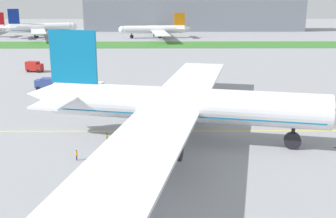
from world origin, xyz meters
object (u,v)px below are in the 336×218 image
parked_airliner_far_right (39,28)px  parked_airliner_far_outer (156,30)px  ground_crew_marshaller_front (107,137)px  ground_crew_wingwalker_starboard (76,154)px  service_truck_baggage_loader (34,66)px  service_truck_fuel_bowser (48,83)px  ground_crew_wingwalker_port (134,124)px  airliner_foreground (180,105)px

parked_airliner_far_right → parked_airliner_far_outer: size_ratio=0.97×
ground_crew_marshaller_front → ground_crew_wingwalker_starboard: bearing=-115.9°
service_truck_baggage_loader → parked_airliner_far_outer: (34.30, 92.72, 2.57)m
parked_airliner_far_right → service_truck_fuel_bowser: bearing=-73.5°
ground_crew_marshaller_front → ground_crew_wingwalker_starboard: ground_crew_marshaller_front is taller
ground_crew_marshaller_front → service_truck_baggage_loader: (-29.68, 61.64, 0.64)m
ground_crew_wingwalker_port → parked_airliner_far_outer: (0.82, 147.48, 3.18)m
ground_crew_wingwalker_port → ground_crew_marshaller_front: bearing=-118.9°
ground_crew_wingwalker_port → service_truck_fuel_bowser: bearing=126.6°
ground_crew_marshaller_front → service_truck_fuel_bowser: size_ratio=0.28×
ground_crew_marshaller_front → service_truck_baggage_loader: bearing=115.7°
ground_crew_wingwalker_port → parked_airliner_far_outer: bearing=89.7°
service_truck_fuel_bowser → parked_airliner_far_outer: parked_airliner_far_outer is taller
airliner_foreground → service_truck_fuel_bowser: 48.83m
ground_crew_marshaller_front → service_truck_fuel_bowser: bearing=117.0°
ground_crew_wingwalker_port → service_truck_baggage_loader: 64.18m
ground_crew_wingwalker_starboard → parked_airliner_far_right: 171.06m
parked_airliner_far_right → ground_crew_wingwalker_starboard: bearing=-72.6°
ground_crew_wingwalker_starboard → airliner_foreground: bearing=28.4°
ground_crew_wingwalker_starboard → service_truck_baggage_loader: size_ratio=0.30×
ground_crew_marshaller_front → service_truck_baggage_loader: 68.42m
ground_crew_marshaller_front → service_truck_baggage_loader: service_truck_baggage_loader is taller
airliner_foreground → parked_airliner_far_right: bearing=113.1°
airliner_foreground → service_truck_baggage_loader: bearing=124.3°
service_truck_baggage_loader → parked_airliner_far_right: parked_airliner_far_right is taller
service_truck_fuel_bowser → parked_airliner_far_outer: (24.17, 116.01, 2.67)m
ground_crew_wingwalker_starboard → service_truck_fuel_bowser: size_ratio=0.26×
ground_crew_wingwalker_starboard → service_truck_fuel_bowser: 48.24m
ground_crew_wingwalker_starboard → service_truck_fuel_bowser: (-16.09, 45.47, 0.60)m
airliner_foreground → ground_crew_marshaller_front: (-11.68, -1.07, -4.92)m
service_truck_fuel_bowser → service_truck_baggage_loader: bearing=113.5°
ground_crew_marshaller_front → parked_airliner_far_right: (-54.52, 156.09, 3.93)m
parked_airliner_far_right → ground_crew_wingwalker_port: bearing=-68.7°
airliner_foreground → parked_airliner_far_outer: 153.46m
ground_crew_marshaller_front → parked_airliner_far_right: bearing=109.3°
service_truck_baggage_loader → ground_crew_wingwalker_starboard: bearing=-69.1°
ground_crew_wingwalker_port → ground_crew_marshaller_front: 7.86m
ground_crew_wingwalker_port → parked_airliner_far_right: 160.25m
airliner_foreground → service_truck_baggage_loader: airliner_foreground is taller
service_truck_baggage_loader → parked_airliner_far_right: (-24.83, 94.46, 3.29)m
airliner_foreground → ground_crew_wingwalker_starboard: size_ratio=54.43×
ground_crew_wingwalker_port → parked_airliner_far_right: parked_airliner_far_right is taller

